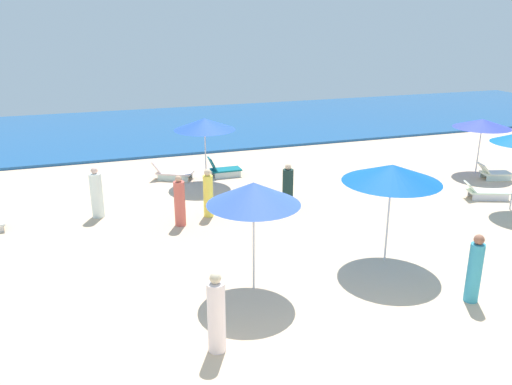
% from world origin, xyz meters
% --- Properties ---
extents(ocean, '(60.00, 12.96, 0.12)m').
position_xyz_m(ocean, '(0.00, 23.52, 0.06)').
color(ocean, '#1A5392').
rests_on(ocean, ground_plane).
extents(umbrella_0, '(2.49, 2.49, 2.63)m').
position_xyz_m(umbrella_0, '(2.73, 4.45, 2.40)').
color(umbrella_0, silver).
rests_on(umbrella_0, ground_plane).
extents(umbrella_1, '(2.31, 2.31, 2.50)m').
position_xyz_m(umbrella_1, '(-0.07, 12.69, 2.29)').
color(umbrella_1, silver).
rests_on(umbrella_1, ground_plane).
extents(lounge_chair_1_0, '(1.30, 0.64, 0.81)m').
position_xyz_m(lounge_chair_1_0, '(0.76, 13.24, 0.29)').
color(lounge_chair_1_0, silver).
rests_on(lounge_chair_1_0, ground_plane).
extents(lounge_chair_1_1, '(1.67, 1.33, 0.75)m').
position_xyz_m(lounge_chair_1_1, '(-1.25, 13.55, 0.28)').
color(lounge_chair_1_1, silver).
rests_on(lounge_chair_1_1, ground_plane).
extents(lounge_chair_2_0, '(1.61, 1.08, 0.60)m').
position_xyz_m(lounge_chair_2_0, '(8.81, 7.60, 0.25)').
color(lounge_chair_2_0, silver).
rests_on(lounge_chair_2_0, ground_plane).
extents(umbrella_3, '(2.26, 2.26, 2.24)m').
position_xyz_m(umbrella_3, '(10.77, 10.33, 2.06)').
color(umbrella_3, silver).
rests_on(umbrella_3, ground_plane).
extents(lounge_chair_3_0, '(1.37, 0.93, 0.65)m').
position_xyz_m(lounge_chair_3_0, '(10.79, 9.38, 0.26)').
color(lounge_chair_3_0, silver).
rests_on(lounge_chair_3_0, ground_plane).
extents(umbrella_5, '(2.14, 2.14, 2.64)m').
position_xyz_m(umbrella_5, '(-1.02, 4.16, 2.37)').
color(umbrella_5, silver).
rests_on(umbrella_5, ground_plane).
extents(beachgoer_0, '(0.35, 0.35, 1.58)m').
position_xyz_m(beachgoer_0, '(-0.87, 9.11, 0.74)').
color(beachgoer_0, '#F8E552').
rests_on(beachgoer_0, ground_plane).
extents(beachgoer_1, '(0.38, 0.38, 1.66)m').
position_xyz_m(beachgoer_1, '(-2.46, 2.10, 0.77)').
color(beachgoer_1, white).
rests_on(beachgoer_1, ground_plane).
extents(beachgoer_3, '(0.50, 0.50, 1.65)m').
position_xyz_m(beachgoer_3, '(-4.24, 10.23, 0.76)').
color(beachgoer_3, white).
rests_on(beachgoer_3, ground_plane).
extents(beachgoer_5, '(0.48, 0.48, 1.47)m').
position_xyz_m(beachgoer_5, '(1.92, 9.23, 0.67)').
color(beachgoer_5, '#182F2C').
rests_on(beachgoer_5, ground_plane).
extents(beachgoer_6, '(0.45, 0.45, 1.60)m').
position_xyz_m(beachgoer_6, '(-1.88, 8.65, 0.74)').
color(beachgoer_6, '#D65E51').
rests_on(beachgoer_6, ground_plane).
extents(beachgoer_7, '(0.41, 0.41, 1.62)m').
position_xyz_m(beachgoer_7, '(3.44, 2.02, 0.77)').
color(beachgoer_7, teal).
rests_on(beachgoer_7, ground_plane).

